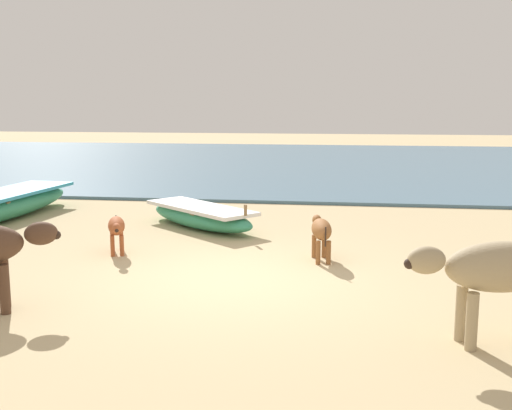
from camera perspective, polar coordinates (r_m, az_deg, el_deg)
name	(u,v)px	position (r m, az deg, el deg)	size (l,w,h in m)	color
ground	(231,279)	(8.88, -2.27, -6.78)	(80.00, 80.00, 0.00)	tan
sea_water	(306,163)	(25.11, 4.63, 3.87)	(60.00, 20.00, 0.08)	slate
fishing_boat_0	(201,216)	(12.40, -5.08, -0.98)	(2.86, 2.64, 0.63)	#338C66
calf_near_rust	(116,228)	(10.45, -12.67, -2.03)	(0.52, 0.92, 0.61)	#9E4C28
calf_far_brown	(321,230)	(9.83, 5.99, -2.34)	(0.44, 1.02, 0.67)	brown
cow_second_adult_dun	(497,271)	(6.81, 21.19, -5.67)	(1.66, 0.74, 1.09)	tan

